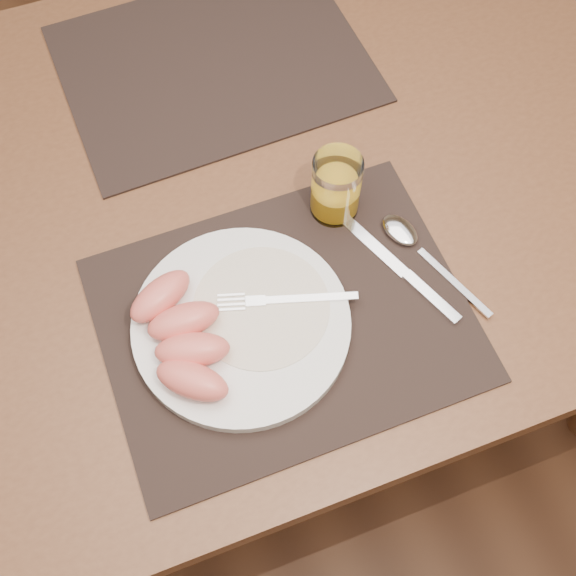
{
  "coord_description": "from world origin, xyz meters",
  "views": [
    {
      "loc": [
        -0.16,
        -0.57,
        1.57
      ],
      "look_at": [
        -0.01,
        -0.19,
        0.77
      ],
      "focal_mm": 45.0,
      "sensor_mm": 36.0,
      "label": 1
    }
  ],
  "objects_px": {
    "spoon": "(408,238)",
    "placemat_far": "(214,63)",
    "juice_glass": "(336,189)",
    "placemat_near": "(285,319)",
    "knife": "(405,274)",
    "table": "(251,212)",
    "plate": "(241,324)",
    "fork": "(275,300)"
  },
  "relations": [
    {
      "from": "spoon",
      "to": "juice_glass",
      "type": "relative_size",
      "value": 1.91
    },
    {
      "from": "placemat_near",
      "to": "knife",
      "type": "height_order",
      "value": "knife"
    },
    {
      "from": "placemat_near",
      "to": "fork",
      "type": "xyz_separation_m",
      "value": [
        -0.01,
        0.02,
        0.02
      ]
    },
    {
      "from": "juice_glass",
      "to": "knife",
      "type": "bearing_deg",
      "value": -70.01
    },
    {
      "from": "juice_glass",
      "to": "table",
      "type": "bearing_deg",
      "value": 136.09
    },
    {
      "from": "placemat_near",
      "to": "plate",
      "type": "xyz_separation_m",
      "value": [
        -0.05,
        0.01,
        0.01
      ]
    },
    {
      "from": "table",
      "to": "fork",
      "type": "relative_size",
      "value": 8.16
    },
    {
      "from": "spoon",
      "to": "juice_glass",
      "type": "bearing_deg",
      "value": 131.24
    },
    {
      "from": "placemat_near",
      "to": "juice_glass",
      "type": "xyz_separation_m",
      "value": [
        0.12,
        0.13,
        0.05
      ]
    },
    {
      "from": "placemat_far",
      "to": "juice_glass",
      "type": "height_order",
      "value": "juice_glass"
    },
    {
      "from": "placemat_far",
      "to": "plate",
      "type": "distance_m",
      "value": 0.44
    },
    {
      "from": "knife",
      "to": "juice_glass",
      "type": "xyz_separation_m",
      "value": [
        -0.05,
        0.13,
        0.04
      ]
    },
    {
      "from": "table",
      "to": "knife",
      "type": "relative_size",
      "value": 6.65
    },
    {
      "from": "knife",
      "to": "fork",
      "type": "bearing_deg",
      "value": 174.5
    },
    {
      "from": "placemat_far",
      "to": "juice_glass",
      "type": "bearing_deg",
      "value": -76.98
    },
    {
      "from": "juice_glass",
      "to": "fork",
      "type": "bearing_deg",
      "value": -138.4
    },
    {
      "from": "spoon",
      "to": "table",
      "type": "bearing_deg",
      "value": 133.86
    },
    {
      "from": "fork",
      "to": "placemat_near",
      "type": "bearing_deg",
      "value": -74.96
    },
    {
      "from": "placemat_near",
      "to": "table",
      "type": "bearing_deg",
      "value": 82.61
    },
    {
      "from": "placemat_near",
      "to": "juice_glass",
      "type": "relative_size",
      "value": 4.59
    },
    {
      "from": "table",
      "to": "juice_glass",
      "type": "relative_size",
      "value": 14.27
    },
    {
      "from": "knife",
      "to": "spoon",
      "type": "relative_size",
      "value": 1.12
    },
    {
      "from": "placemat_near",
      "to": "fork",
      "type": "bearing_deg",
      "value": 105.04
    },
    {
      "from": "plate",
      "to": "knife",
      "type": "relative_size",
      "value": 1.28
    },
    {
      "from": "placemat_far",
      "to": "knife",
      "type": "relative_size",
      "value": 2.14
    },
    {
      "from": "plate",
      "to": "fork",
      "type": "bearing_deg",
      "value": 13.59
    },
    {
      "from": "plate",
      "to": "knife",
      "type": "bearing_deg",
      "value": -1.25
    },
    {
      "from": "placemat_near",
      "to": "placemat_far",
      "type": "relative_size",
      "value": 1.0
    },
    {
      "from": "fork",
      "to": "spoon",
      "type": "xyz_separation_m",
      "value": [
        0.2,
        0.03,
        -0.01
      ]
    },
    {
      "from": "knife",
      "to": "juice_glass",
      "type": "height_order",
      "value": "juice_glass"
    },
    {
      "from": "table",
      "to": "juice_glass",
      "type": "bearing_deg",
      "value": -43.91
    },
    {
      "from": "placemat_near",
      "to": "knife",
      "type": "xyz_separation_m",
      "value": [
        0.17,
        0.0,
        0.0
      ]
    },
    {
      "from": "placemat_far",
      "to": "knife",
      "type": "xyz_separation_m",
      "value": [
        0.12,
        -0.44,
        0.0
      ]
    },
    {
      "from": "spoon",
      "to": "placemat_far",
      "type": "bearing_deg",
      "value": 110.11
    },
    {
      "from": "fork",
      "to": "spoon",
      "type": "distance_m",
      "value": 0.2
    },
    {
      "from": "fork",
      "to": "juice_glass",
      "type": "bearing_deg",
      "value": 41.6
    },
    {
      "from": "table",
      "to": "juice_glass",
      "type": "distance_m",
      "value": 0.18
    },
    {
      "from": "table",
      "to": "placemat_far",
      "type": "height_order",
      "value": "placemat_far"
    },
    {
      "from": "plate",
      "to": "knife",
      "type": "distance_m",
      "value": 0.22
    },
    {
      "from": "placemat_far",
      "to": "knife",
      "type": "distance_m",
      "value": 0.45
    },
    {
      "from": "knife",
      "to": "juice_glass",
      "type": "bearing_deg",
      "value": 109.99
    },
    {
      "from": "placemat_near",
      "to": "spoon",
      "type": "xyz_separation_m",
      "value": [
        0.19,
        0.05,
        0.01
      ]
    }
  ]
}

